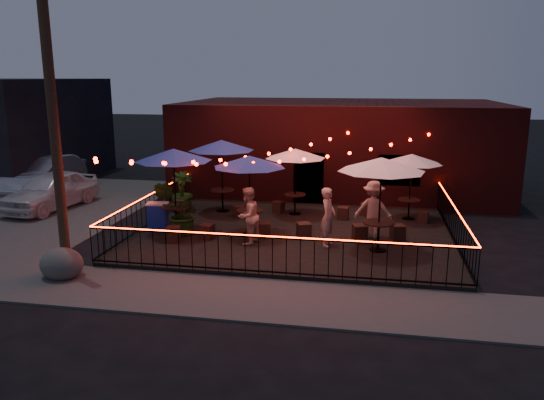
% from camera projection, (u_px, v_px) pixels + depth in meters
% --- Properties ---
extents(ground, '(110.00, 110.00, 0.00)m').
position_uv_depth(ground, '(285.00, 255.00, 15.55)').
color(ground, black).
rests_on(ground, ground).
extents(patio, '(10.00, 8.00, 0.15)m').
position_uv_depth(patio, '(294.00, 233.00, 17.45)').
color(patio, black).
rests_on(patio, ground).
extents(sidewalk, '(18.00, 2.50, 0.05)m').
position_uv_depth(sidewalk, '(263.00, 299.00, 12.44)').
color(sidewalk, '#403E3B').
rests_on(sidewalk, ground).
extents(parking_lot, '(11.00, 12.00, 0.02)m').
position_uv_depth(parking_lot, '(8.00, 206.00, 21.49)').
color(parking_lot, '#403E3B').
rests_on(parking_lot, ground).
extents(brick_building, '(14.00, 8.00, 4.00)m').
position_uv_depth(brick_building, '(340.00, 146.00, 24.49)').
color(brick_building, '#350E0E').
rests_on(brick_building, ground).
extents(utility_pole, '(0.26, 0.26, 8.00)m').
position_uv_depth(utility_pole, '(54.00, 123.00, 13.10)').
color(utility_pole, '#382117').
rests_on(utility_pole, ground).
extents(fence_front, '(10.00, 0.04, 1.04)m').
position_uv_depth(fence_front, '(272.00, 256.00, 13.49)').
color(fence_front, black).
rests_on(fence_front, patio).
extents(fence_left, '(0.04, 8.00, 1.04)m').
position_uv_depth(fence_left, '(150.00, 209.00, 18.20)').
color(fence_left, black).
rests_on(fence_left, patio).
extents(fence_right, '(0.04, 8.00, 1.04)m').
position_uv_depth(fence_right, '(454.00, 224.00, 16.44)').
color(fence_right, black).
rests_on(fence_right, patio).
extents(festoon_lights, '(10.02, 8.72, 1.32)m').
position_uv_depth(festoon_lights, '(262.00, 161.00, 16.79)').
color(festoon_lights, '#E20800').
rests_on(festoon_lights, ground).
extents(cafe_table_0, '(3.21, 3.21, 2.74)m').
position_uv_depth(cafe_table_0, '(173.00, 156.00, 16.84)').
color(cafe_table_0, black).
rests_on(cafe_table_0, patio).
extents(cafe_table_1, '(3.16, 3.16, 2.70)m').
position_uv_depth(cafe_table_1, '(221.00, 146.00, 19.49)').
color(cafe_table_1, black).
rests_on(cafe_table_1, patio).
extents(cafe_table_2, '(2.47, 2.47, 2.55)m').
position_uv_depth(cafe_table_2, '(249.00, 163.00, 16.62)').
color(cafe_table_2, black).
rests_on(cafe_table_2, patio).
extents(cafe_table_3, '(2.78, 2.78, 2.43)m').
position_uv_depth(cafe_table_3, '(295.00, 154.00, 19.13)').
color(cafe_table_3, black).
rests_on(cafe_table_3, patio).
extents(cafe_table_4, '(2.88, 2.88, 2.75)m').
position_uv_depth(cafe_table_4, '(382.00, 166.00, 14.95)').
color(cafe_table_4, black).
rests_on(cafe_table_4, patio).
extents(cafe_table_5, '(2.61, 2.61, 2.34)m').
position_uv_depth(cafe_table_5, '(412.00, 160.00, 18.45)').
color(cafe_table_5, black).
rests_on(cafe_table_5, patio).
extents(bistro_chair_0, '(0.51, 0.51, 0.48)m').
position_uv_depth(bistro_chair_0, '(174.00, 234.00, 16.29)').
color(bistro_chair_0, black).
rests_on(bistro_chair_0, patio).
extents(bistro_chair_1, '(0.45, 0.45, 0.47)m').
position_uv_depth(bistro_chair_1, '(207.00, 232.00, 16.59)').
color(bistro_chair_1, black).
rests_on(bistro_chair_1, patio).
extents(bistro_chair_2, '(0.43, 0.43, 0.48)m').
position_uv_depth(bistro_chair_2, '(181.00, 206.00, 19.80)').
color(bistro_chair_2, black).
rests_on(bistro_chair_2, patio).
extents(bistro_chair_3, '(0.38, 0.38, 0.42)m').
position_uv_depth(bistro_chair_3, '(240.00, 211.00, 19.14)').
color(bistro_chair_3, black).
rests_on(bistro_chair_3, patio).
extents(bistro_chair_4, '(0.46, 0.46, 0.46)m').
position_uv_depth(bistro_chair_4, '(264.00, 230.00, 16.79)').
color(bistro_chair_4, black).
rests_on(bistro_chair_4, patio).
extents(bistro_chair_5, '(0.53, 0.53, 0.48)m').
position_uv_depth(bistro_chair_5, '(304.00, 230.00, 16.67)').
color(bistro_chair_5, black).
rests_on(bistro_chair_5, patio).
extents(bistro_chair_6, '(0.47, 0.47, 0.43)m').
position_uv_depth(bistro_chair_6, '(279.00, 207.00, 19.75)').
color(bistro_chair_6, black).
rests_on(bistro_chair_6, patio).
extents(bistro_chair_7, '(0.40, 0.40, 0.44)m').
position_uv_depth(bistro_chair_7, '(343.00, 213.00, 18.87)').
color(bistro_chair_7, black).
rests_on(bistro_chair_7, patio).
extents(bistro_chair_8, '(0.52, 0.52, 0.50)m').
position_uv_depth(bistro_chair_8, '(360.00, 233.00, 16.41)').
color(bistro_chair_8, black).
rests_on(bistro_chair_8, patio).
extents(bistro_chair_9, '(0.50, 0.50, 0.48)m').
position_uv_depth(bistro_chair_9, '(398.00, 232.00, 16.48)').
color(bistro_chair_9, black).
rests_on(bistro_chair_9, patio).
extents(bistro_chair_10, '(0.48, 0.48, 0.46)m').
position_uv_depth(bistro_chair_10, '(366.00, 209.00, 19.39)').
color(bistro_chair_10, black).
rests_on(bistro_chair_10, patio).
extents(bistro_chair_11, '(0.40, 0.40, 0.40)m').
position_uv_depth(bistro_chair_11, '(423.00, 217.00, 18.48)').
color(bistro_chair_11, black).
rests_on(bistro_chair_11, patio).
extents(patron_a, '(0.54, 0.72, 1.77)m').
position_uv_depth(patron_a, '(328.00, 217.00, 15.78)').
color(patron_a, tan).
rests_on(patron_a, patio).
extents(patron_b, '(0.93, 1.04, 1.75)m').
position_uv_depth(patron_b, '(248.00, 216.00, 15.94)').
color(patron_b, tan).
rests_on(patron_b, patio).
extents(patron_c, '(1.24, 0.80, 1.81)m').
position_uv_depth(patron_c, '(373.00, 209.00, 16.61)').
color(patron_c, '#DAAC8F').
rests_on(patron_c, patio).
extents(potted_shrub_a, '(1.30, 1.14, 1.37)m').
position_uv_depth(potted_shrub_a, '(184.00, 214.00, 16.93)').
color(potted_shrub_a, '#0E3B0F').
rests_on(potted_shrub_a, patio).
extents(potted_shrub_b, '(0.98, 0.87, 1.48)m').
position_uv_depth(potted_shrub_b, '(163.00, 202.00, 18.26)').
color(potted_shrub_b, '#0E3C0E').
rests_on(potted_shrub_b, patio).
extents(potted_shrub_c, '(1.07, 1.07, 1.45)m').
position_uv_depth(potted_shrub_c, '(182.00, 191.00, 20.09)').
color(potted_shrub_c, '#0F350C').
rests_on(potted_shrub_c, patio).
extents(cooler, '(0.74, 0.59, 0.90)m').
position_uv_depth(cooler, '(158.00, 216.00, 17.59)').
color(cooler, '#152DA5').
rests_on(cooler, patio).
extents(boulder, '(1.16, 1.04, 0.78)m').
position_uv_depth(boulder, '(62.00, 264.00, 13.68)').
color(boulder, '#4B4C46').
rests_on(boulder, ground).
extents(car_white, '(2.32, 4.55, 1.48)m').
position_uv_depth(car_white, '(51.00, 190.00, 20.86)').
color(car_white, silver).
rests_on(car_white, ground).
extents(car_silver, '(2.16, 5.18, 1.67)m').
position_uv_depth(car_silver, '(43.00, 175.00, 23.63)').
color(car_silver, '#96959C').
rests_on(car_silver, ground).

